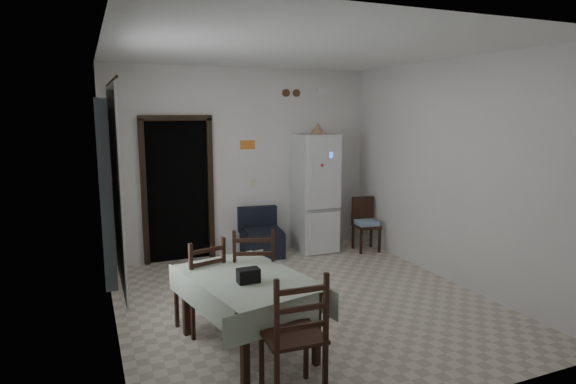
{
  "coord_description": "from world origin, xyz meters",
  "views": [
    {
      "loc": [
        -2.29,
        -4.9,
        2.25
      ],
      "look_at": [
        0.0,
        0.5,
        1.25
      ],
      "focal_mm": 30.0,
      "sensor_mm": 36.0,
      "label": 1
    }
  ],
  "objects_px": {
    "dining_table": "(247,313)",
    "dining_chair_far_left": "(200,283)",
    "fridge": "(315,193)",
    "dining_chair_near_head": "(292,333)",
    "dining_chair_far_right": "(254,274)",
    "navy_seat": "(262,233)",
    "corner_chair": "(366,225)"
  },
  "relations": [
    {
      "from": "dining_table",
      "to": "navy_seat",
      "type": "bearing_deg",
      "value": 55.83
    },
    {
      "from": "dining_chair_far_right",
      "to": "dining_chair_near_head",
      "type": "bearing_deg",
      "value": 102.04
    },
    {
      "from": "dining_chair_far_left",
      "to": "dining_chair_far_right",
      "type": "bearing_deg",
      "value": 160.35
    },
    {
      "from": "dining_table",
      "to": "dining_chair_near_head",
      "type": "xyz_separation_m",
      "value": [
        0.09,
        -0.87,
        0.17
      ]
    },
    {
      "from": "dining_chair_far_right",
      "to": "dining_chair_near_head",
      "type": "xyz_separation_m",
      "value": [
        -0.18,
        -1.43,
        0.0
      ]
    },
    {
      "from": "dining_chair_far_left",
      "to": "fridge",
      "type": "bearing_deg",
      "value": -153.26
    },
    {
      "from": "fridge",
      "to": "dining_table",
      "type": "xyz_separation_m",
      "value": [
        -2.05,
        -2.74,
        -0.58
      ]
    },
    {
      "from": "fridge",
      "to": "dining_table",
      "type": "height_order",
      "value": "fridge"
    },
    {
      "from": "fridge",
      "to": "dining_chair_far_right",
      "type": "distance_m",
      "value": 2.85
    },
    {
      "from": "fridge",
      "to": "dining_chair_far_right",
      "type": "height_order",
      "value": "fridge"
    },
    {
      "from": "dining_chair_near_head",
      "to": "dining_table",
      "type": "bearing_deg",
      "value": -81.06
    },
    {
      "from": "dining_chair_far_left",
      "to": "dining_chair_far_right",
      "type": "relative_size",
      "value": 0.93
    },
    {
      "from": "navy_seat",
      "to": "corner_chair",
      "type": "bearing_deg",
      "value": -5.11
    },
    {
      "from": "dining_table",
      "to": "dining_chair_near_head",
      "type": "height_order",
      "value": "dining_chair_near_head"
    },
    {
      "from": "dining_chair_far_right",
      "to": "dining_chair_near_head",
      "type": "height_order",
      "value": "dining_chair_near_head"
    },
    {
      "from": "dining_chair_far_left",
      "to": "dining_chair_near_head",
      "type": "height_order",
      "value": "dining_chair_near_head"
    },
    {
      "from": "dining_chair_near_head",
      "to": "navy_seat",
      "type": "bearing_deg",
      "value": -103.29
    },
    {
      "from": "navy_seat",
      "to": "dining_table",
      "type": "distance_m",
      "value": 2.97
    },
    {
      "from": "dining_table",
      "to": "dining_chair_far_left",
      "type": "xyz_separation_m",
      "value": [
        -0.31,
        0.61,
        0.13
      ]
    },
    {
      "from": "dining_table",
      "to": "fridge",
      "type": "bearing_deg",
      "value": 41.65
    },
    {
      "from": "dining_table",
      "to": "dining_chair_far_right",
      "type": "xyz_separation_m",
      "value": [
        0.27,
        0.57,
        0.17
      ]
    },
    {
      "from": "navy_seat",
      "to": "dining_chair_far_right",
      "type": "distance_m",
      "value": 2.35
    },
    {
      "from": "dining_chair_far_left",
      "to": "dining_chair_near_head",
      "type": "relative_size",
      "value": 0.93
    },
    {
      "from": "fridge",
      "to": "dining_chair_far_left",
      "type": "relative_size",
      "value": 1.9
    },
    {
      "from": "fridge",
      "to": "dining_chair_far_left",
      "type": "height_order",
      "value": "fridge"
    },
    {
      "from": "fridge",
      "to": "dining_chair_far_left",
      "type": "xyz_separation_m",
      "value": [
        -2.36,
        -2.13,
        -0.45
      ]
    },
    {
      "from": "dining_chair_far_left",
      "to": "dining_chair_far_right",
      "type": "distance_m",
      "value": 0.58
    },
    {
      "from": "dining_table",
      "to": "dining_chair_near_head",
      "type": "relative_size",
      "value": 1.31
    },
    {
      "from": "navy_seat",
      "to": "dining_chair_far_left",
      "type": "height_order",
      "value": "dining_chair_far_left"
    },
    {
      "from": "dining_chair_near_head",
      "to": "fridge",
      "type": "bearing_deg",
      "value": -115.55
    },
    {
      "from": "dining_table",
      "to": "dining_chair_far_right",
      "type": "height_order",
      "value": "dining_chair_far_right"
    },
    {
      "from": "dining_chair_far_left",
      "to": "dining_chair_far_right",
      "type": "height_order",
      "value": "dining_chair_far_right"
    }
  ]
}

